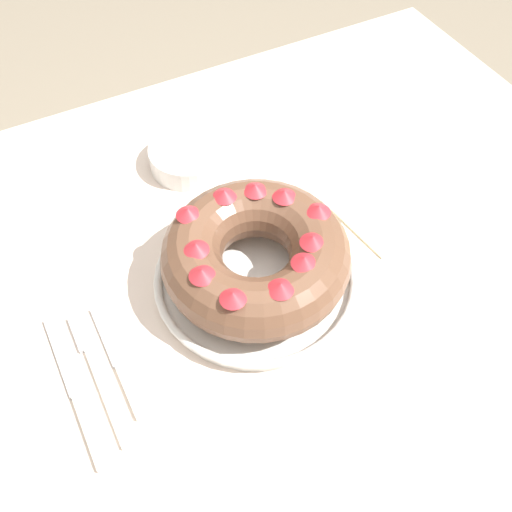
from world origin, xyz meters
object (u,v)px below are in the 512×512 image
Objects in this scene: bundt_cake at (256,255)px; serving_knife at (79,398)px; fork at (96,367)px; cake_knife at (122,367)px; napkin at (396,210)px; side_bowl at (189,156)px; serving_dish at (256,280)px.

serving_knife is at bearing -168.94° from bundt_cake.
cake_knife is (0.03, -0.02, 0.00)m from fork.
fork is 0.05m from serving_knife.
bundt_cake is 1.53× the size of napkin.
side_bowl is (0.26, 0.30, 0.02)m from fork.
napkin is (0.54, 0.08, -0.00)m from serving_knife.
bundt_cake reaches higher than serving_dish.
fork is 1.56× the size of side_bowl.
serving_knife is at bearing -131.85° from side_bowl.
bundt_cake is 0.29m from serving_knife.
bundt_cake is at bearing 163.93° from serving_dish.
serving_dish is 2.18× the size of side_bowl.
serving_knife reaches higher than napkin.
side_bowl is 0.35m from napkin.
serving_knife is 0.55m from napkin.
side_bowl is (0.23, 0.31, 0.02)m from cake_knife.
bundt_cake reaches higher than serving_knife.
bundt_cake is at bearing -174.31° from napkin.
bundt_cake is at bearing 12.08° from serving_knife.
bundt_cake is 0.28m from side_bowl.
serving_dish is 0.25m from fork.
cake_knife is 0.49m from napkin.
serving_knife is 1.28× the size of cake_knife.
fork is 0.03m from cake_knife.
side_bowl is at bearing 50.20° from fork.
cake_knife is (-0.22, -0.04, -0.07)m from bundt_cake.
napkin is (0.51, 0.05, -0.00)m from fork.
bundt_cake is 1.11× the size of serving_knife.
serving_knife is 0.44m from side_bowl.
bundt_cake reaches higher than fork.
side_bowl is (0.30, 0.33, 0.02)m from serving_knife.
fork is at bearing 150.74° from cake_knife.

